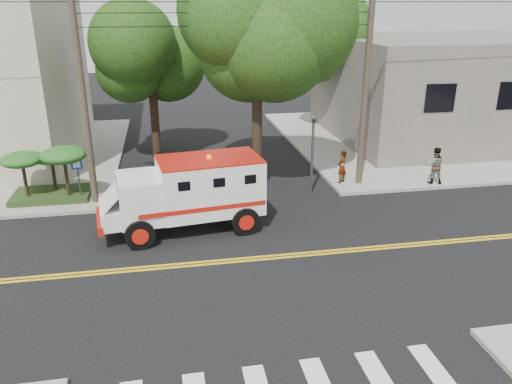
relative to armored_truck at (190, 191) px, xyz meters
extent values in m
plane|color=black|center=(1.74, -2.79, -1.56)|extent=(100.00, 100.00, 0.00)
cube|color=gray|center=(15.24, 10.71, -1.48)|extent=(17.00, 17.00, 0.15)
cube|color=#5E5950|center=(16.74, 11.21, 1.59)|extent=(14.00, 12.00, 6.00)
cylinder|color=#382D23|center=(-3.86, 3.21, 2.94)|extent=(0.28, 0.28, 9.00)
cylinder|color=#382D23|center=(8.04, 3.41, 2.94)|extent=(0.28, 0.28, 9.00)
cylinder|color=black|center=(3.24, 3.71, 1.94)|extent=(0.44, 0.44, 7.00)
sphere|color=black|center=(3.24, 3.71, 5.44)|extent=(5.32, 5.32, 5.32)
sphere|color=black|center=(4.38, 2.95, 6.01)|extent=(4.56, 4.56, 4.56)
cylinder|color=black|center=(-1.26, 9.21, 1.24)|extent=(0.44, 0.44, 5.60)
sphere|color=black|center=(-1.26, 9.21, 4.04)|extent=(3.92, 3.92, 3.92)
sphere|color=black|center=(-0.42, 8.65, 4.46)|extent=(3.36, 3.36, 3.36)
cylinder|color=black|center=(10.24, 13.21, 1.42)|extent=(0.44, 0.44, 5.95)
sphere|color=black|center=(10.24, 13.21, 4.39)|extent=(4.20, 4.20, 4.20)
sphere|color=black|center=(11.14, 12.61, 4.84)|extent=(3.60, 3.60, 3.60)
cylinder|color=#3F3F42|center=(5.54, 2.81, 0.24)|extent=(0.12, 0.12, 3.60)
imported|color=#3F3F42|center=(5.54, 2.81, 1.59)|extent=(0.15, 0.18, 0.90)
cylinder|color=#3F3F42|center=(-4.46, 3.41, -0.56)|extent=(0.06, 0.06, 2.00)
cube|color=#0C33A5|center=(-4.46, 3.35, 0.24)|extent=(0.45, 0.03, 0.45)
cube|color=#1E3314|center=(-5.76, 4.01, -1.29)|extent=(3.20, 2.00, 0.24)
cylinder|color=black|center=(-6.66, 3.71, -0.41)|extent=(0.14, 0.14, 1.52)
ellipsoid|color=#184D17|center=(-6.66, 3.71, 0.45)|extent=(1.73, 1.73, 0.60)
cylinder|color=black|center=(-5.66, 4.41, -0.49)|extent=(0.14, 0.14, 1.36)
ellipsoid|color=#184D17|center=(-5.66, 4.41, 0.28)|extent=(1.55, 1.55, 0.54)
cylinder|color=black|center=(-4.96, 3.51, -0.33)|extent=(0.14, 0.14, 1.68)
ellipsoid|color=#184D17|center=(-4.96, 3.51, 0.62)|extent=(1.91, 1.91, 0.66)
cube|color=white|center=(0.77, 0.10, 0.12)|extent=(3.98, 2.66, 2.01)
cube|color=white|center=(-1.79, -0.23, -0.07)|extent=(1.79, 2.28, 1.63)
cube|color=black|center=(-2.53, -0.33, 0.36)|extent=(0.27, 1.62, 0.67)
cube|color=white|center=(-2.79, -0.36, -0.55)|extent=(1.10, 2.01, 0.67)
cube|color=#B2160D|center=(-3.26, -0.42, -0.79)|extent=(0.43, 2.06, 0.33)
cube|color=#B2160D|center=(0.77, 0.10, 1.15)|extent=(3.98, 2.66, 0.06)
cylinder|color=black|center=(-1.84, -1.32, -1.03)|extent=(1.08, 0.44, 1.05)
cylinder|color=black|center=(-2.12, 0.81, -1.03)|extent=(1.08, 0.44, 1.05)
cylinder|color=black|center=(1.95, -0.83, -1.03)|extent=(1.08, 0.44, 1.05)
cylinder|color=black|center=(1.68, 1.30, -1.03)|extent=(1.08, 0.44, 1.05)
imported|color=gray|center=(7.24, 3.57, -0.64)|extent=(0.67, 0.64, 1.54)
imported|color=gray|center=(11.43, 2.71, -0.54)|extent=(0.99, 0.87, 1.73)
camera|label=1|loc=(-0.71, -17.43, 6.53)|focal=35.00mm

